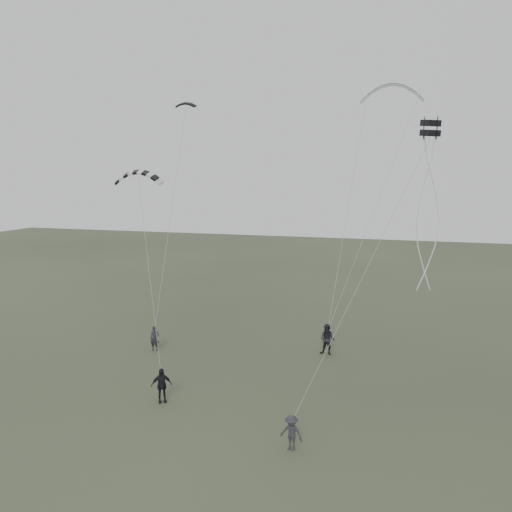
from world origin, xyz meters
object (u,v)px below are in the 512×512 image
(kite_pale_large, at_px, (392,85))
(kite_striped, at_px, (138,172))
(flyer_right, at_px, (327,340))
(flyer_center, at_px, (161,385))
(flyer_left, at_px, (155,338))
(kite_dark_small, at_px, (185,103))
(flyer_far, at_px, (291,433))
(kite_box, at_px, (430,128))

(kite_pale_large, height_order, kite_striped, kite_pale_large)
(flyer_right, xyz_separation_m, kite_pale_large, (3.10, 7.14, 16.51))
(flyer_right, height_order, flyer_center, flyer_right)
(kite_pale_large, bearing_deg, flyer_center, -123.43)
(flyer_center, height_order, kite_pale_large, kite_pale_large)
(flyer_center, height_order, kite_striped, kite_striped)
(flyer_left, xyz_separation_m, kite_dark_small, (0.39, 4.73, 15.34))
(flyer_far, bearing_deg, kite_striped, 154.51)
(flyer_left, bearing_deg, kite_dark_small, 68.63)
(kite_pale_large, distance_m, kite_box, 13.58)
(flyer_center, distance_m, kite_striped, 13.44)
(flyer_left, relative_size, kite_box, 2.21)
(flyer_right, distance_m, flyer_center, 11.43)
(flyer_far, relative_size, kite_box, 2.07)
(flyer_center, height_order, kite_box, kite_box)
(flyer_far, distance_m, kite_striped, 18.53)
(kite_box, bearing_deg, kite_pale_large, 65.08)
(kite_striped, bearing_deg, kite_dark_small, 60.96)
(kite_striped, xyz_separation_m, kite_box, (16.94, -3.35, 1.91))
(flyer_left, xyz_separation_m, kite_box, (16.11, -3.22, 12.56))
(flyer_left, distance_m, kite_striped, 10.68)
(flyer_right, distance_m, kite_box, 14.57)
(flyer_left, height_order, kite_pale_large, kite_pale_large)
(flyer_center, xyz_separation_m, kite_box, (12.22, 3.45, 12.48))
(kite_striped, height_order, kite_box, kite_box)
(flyer_right, bearing_deg, kite_dark_small, 176.32)
(flyer_right, bearing_deg, flyer_center, -118.60)
(flyer_far, xyz_separation_m, kite_pale_large, (2.87, 18.72, 16.74))
(flyer_far, relative_size, kite_striped, 0.51)
(kite_dark_small, bearing_deg, kite_pale_large, 10.81)
(flyer_left, bearing_deg, kite_striped, 153.97)
(kite_pale_large, height_order, kite_box, kite_pale_large)
(kite_pale_large, bearing_deg, flyer_left, -147.25)
(flyer_right, distance_m, kite_dark_small, 18.56)
(kite_dark_small, height_order, kite_striped, kite_dark_small)
(flyer_center, height_order, kite_dark_small, kite_dark_small)
(kite_dark_small, xyz_separation_m, kite_pale_large, (13.56, 4.81, 1.35))
(kite_dark_small, distance_m, kite_pale_large, 14.45)
(flyer_right, bearing_deg, kite_box, -37.99)
(kite_dark_small, bearing_deg, flyer_right, -21.26)
(flyer_left, xyz_separation_m, flyer_far, (11.08, -9.18, -0.05))
(flyer_left, relative_size, kite_striped, 0.54)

